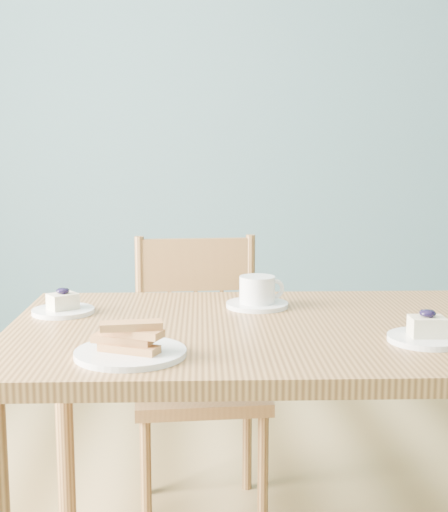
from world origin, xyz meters
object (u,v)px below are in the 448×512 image
object	(u,v)px
coffee_cup	(258,294)
biscotti_plate	(130,345)
dining_chair	(199,376)
dining_table	(302,356)
cheesecake_plate_near	(427,333)
cheesecake_plate_far	(63,307)

from	to	relation	value
coffee_cup	biscotti_plate	world-z (taller)	coffee_cup
dining_chair	biscotti_plate	world-z (taller)	dining_chair
dining_table	biscotti_plate	xyz separation A→B (m)	(-0.36, -0.21, 0.09)
dining_table	coffee_cup	size ratio (longest dim) A/B	8.66
dining_table	cheesecake_plate_near	bearing A→B (deg)	-31.29
dining_chair	biscotti_plate	distance (m)	0.78
cheesecake_plate_near	coffee_cup	size ratio (longest dim) A/B	1.03
dining_table	dining_chair	xyz separation A→B (m)	(-0.21, 0.50, -0.21)
cheesecake_plate_far	dining_chair	bearing A→B (deg)	46.57
coffee_cup	biscotti_plate	bearing A→B (deg)	-132.70
cheesecake_plate_far	coffee_cup	distance (m)	0.47
cheesecake_plate_far	biscotti_plate	distance (m)	0.40
cheesecake_plate_near	biscotti_plate	size ratio (longest dim) A/B	0.75
coffee_cup	cheesecake_plate_far	bearing A→B (deg)	177.59
dining_chair	coffee_cup	distance (m)	0.46
dining_table	biscotti_plate	bearing A→B (deg)	-148.05
dining_table	dining_chair	bearing A→B (deg)	114.94
dining_table	dining_chair	distance (m)	0.58
dining_table	cheesecake_plate_far	bearing A→B (deg)	166.50
dining_chair	cheesecake_plate_near	xyz separation A→B (m)	(0.44, -0.65, 0.29)
biscotti_plate	dining_table	bearing A→B (deg)	29.85
dining_table	biscotti_plate	distance (m)	0.43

